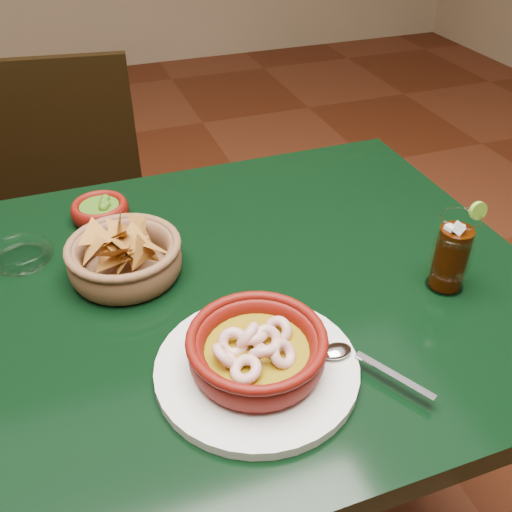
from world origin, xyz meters
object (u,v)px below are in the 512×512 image
object	(u,v)px
shrimp_plate	(257,355)
cola_drink	(452,253)
dining_chair	(73,221)
chip_basket	(125,257)
dining_table	(172,344)

from	to	relation	value
shrimp_plate	cola_drink	size ratio (longest dim) A/B	2.21
dining_chair	chip_basket	bearing A→B (deg)	-82.99
dining_chair	chip_basket	world-z (taller)	dining_chair
dining_table	chip_basket	distance (m)	0.16
dining_table	dining_chair	world-z (taller)	dining_chair
cola_drink	chip_basket	bearing A→B (deg)	156.79
cola_drink	dining_chair	bearing A→B (deg)	123.45
dining_table	cola_drink	bearing A→B (deg)	-15.76
dining_chair	cola_drink	size ratio (longest dim) A/B	6.04
dining_chair	chip_basket	distance (m)	0.69
dining_chair	shrimp_plate	xyz separation A→B (m)	(0.20, -0.90, 0.29)
cola_drink	shrimp_plate	bearing A→B (deg)	-168.40
dining_table	dining_chair	size ratio (longest dim) A/B	1.35
shrimp_plate	chip_basket	size ratio (longest dim) A/B	1.51
shrimp_plate	cola_drink	xyz separation A→B (m)	(0.34, 0.07, 0.03)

